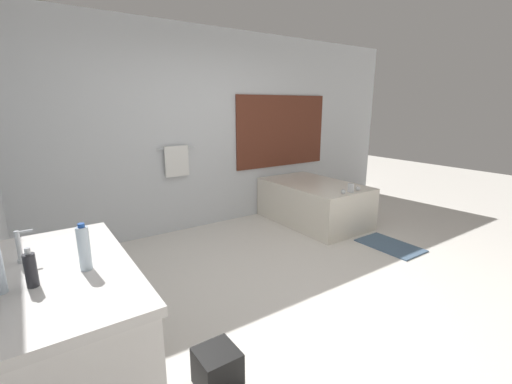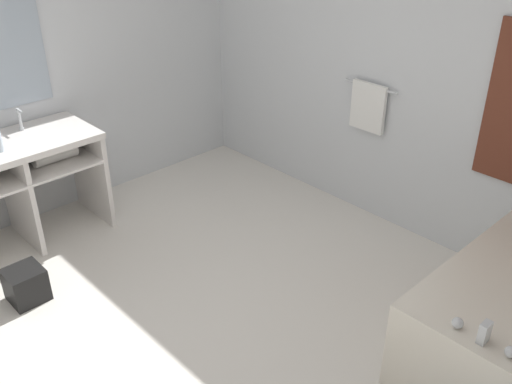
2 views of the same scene
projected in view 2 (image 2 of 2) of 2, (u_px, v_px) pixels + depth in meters
The scene contains 5 objects.
ground_plane at pixel (187, 347), 3.62m from camera, with size 16.00×16.00×0.00m, color silver.
wall_back_with_blinds at pixel (417, 70), 4.28m from camera, with size 7.40×0.13×2.70m.
vanity_counter at pixel (16, 173), 4.39m from camera, with size 0.65×1.29×0.87m.
sink_faucet at pixel (20, 120), 4.45m from camera, with size 0.09×0.04×0.18m.
waste_bin at pixel (26, 285), 3.98m from camera, with size 0.25×0.25×0.25m.
Camera 2 is at (2.25, -1.53, 2.62)m, focal length 40.00 mm.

